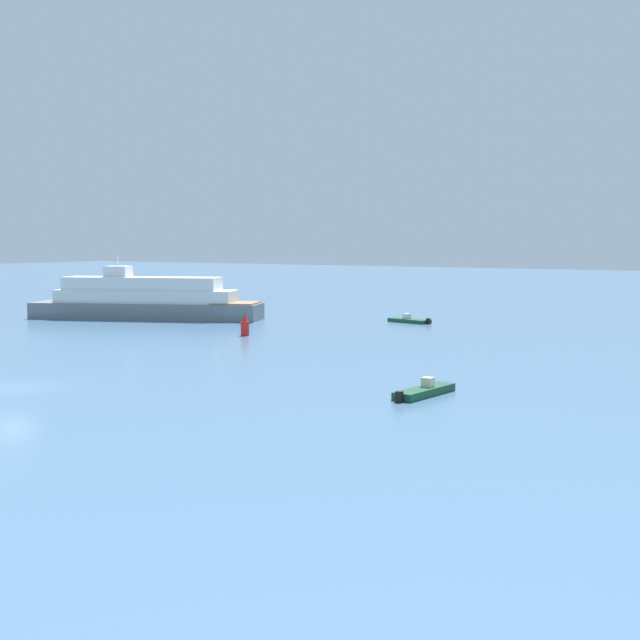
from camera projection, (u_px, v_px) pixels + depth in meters
ground_plane at (12, 388)px, 47.76m from camera, size 400.00×400.00×0.00m
small_motorboat at (424, 391)px, 45.37m from camera, size 1.58×4.86×0.91m
fishing_skiff at (410, 320)px, 85.01m from camera, size 4.69×2.40×0.86m
white_riverboat at (146, 301)px, 88.87m from camera, size 23.57×13.14×6.74m
channel_buoy_red at (245, 326)px, 73.46m from camera, size 0.70×0.70×1.90m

